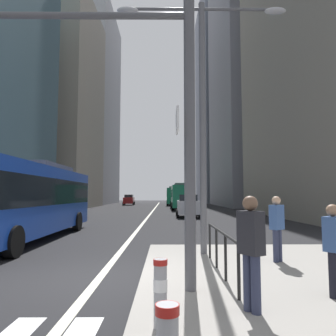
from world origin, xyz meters
TOP-DOWN VIEW (x-y plane):
  - ground_plane at (0.00, 20.00)m, footprint 160.00×160.00m
  - lane_centre_line at (0.00, 30.00)m, footprint 0.20×80.00m
  - office_tower_left_mid at (-16.00, 40.08)m, footprint 12.89×17.01m
  - office_tower_left_far at (-16.00, 61.68)m, footprint 11.70×21.73m
  - office_tower_right_mid at (17.00, 47.42)m, footprint 12.45×22.64m
  - office_tower_right_far at (17.00, 73.84)m, footprint 12.95×25.14m
  - city_bus_blue_oncoming at (-4.37, 6.00)m, footprint 2.79×11.49m
  - city_bus_red_receding at (3.60, 35.58)m, footprint 2.74×11.42m
  - city_bus_red_distant at (3.15, 52.00)m, footprint 2.95×11.47m
  - car_oncoming_mid at (-5.32, 51.89)m, footprint 2.15×4.56m
  - car_receding_near at (3.47, 20.14)m, footprint 2.10×4.31m
  - traffic_signal_gantry at (-0.21, -1.47)m, footprint 6.62×0.65m
  - street_lamp_post at (2.71, 2.23)m, footprint 5.50×0.32m
  - bollard_left at (1.47, -3.15)m, footprint 0.20×0.20m
  - pedestrian_railing at (2.80, -0.24)m, footprint 0.06×3.65m
  - pedestrian_waiting at (2.87, -2.59)m, footprint 0.40×0.45m
  - pedestrian_walking at (4.55, 1.05)m, footprint 0.45×0.43m
  - pedestrian_far at (4.54, -1.89)m, footprint 0.45×0.43m

SIDE VIEW (x-z plane):
  - ground_plane at x=0.00m, z-range 0.00..0.00m
  - lane_centre_line at x=0.00m, z-range 0.00..0.01m
  - bollard_left at x=1.47m, z-range 0.20..1.11m
  - pedestrian_railing at x=2.80m, z-range 0.37..1.35m
  - car_receding_near at x=3.47m, z-range 0.02..1.96m
  - car_oncoming_mid at x=-5.32m, z-range 0.02..1.96m
  - pedestrian_far at x=4.54m, z-range 0.23..1.85m
  - pedestrian_walking at x=4.55m, z-range 0.25..2.00m
  - pedestrian_waiting at x=2.87m, z-range 0.25..2.03m
  - city_bus_red_distant at x=3.15m, z-range 0.14..3.54m
  - city_bus_red_receding at x=3.60m, z-range 0.14..3.54m
  - city_bus_blue_oncoming at x=-4.37m, z-range 0.14..3.54m
  - traffic_signal_gantry at x=-0.21m, z-range 1.14..7.14m
  - street_lamp_post at x=2.71m, z-range 1.28..9.28m
  - office_tower_left_mid at x=-16.00m, z-range 0.00..31.57m
  - office_tower_left_far at x=-16.00m, z-range 0.00..42.93m
  - office_tower_right_mid at x=17.00m, z-range 0.00..46.60m
  - office_tower_right_far at x=17.00m, z-range 0.00..53.35m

